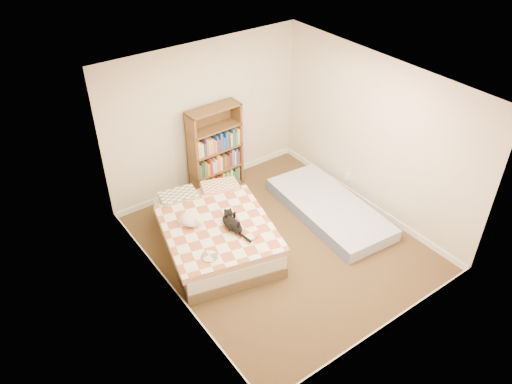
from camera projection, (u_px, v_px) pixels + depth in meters
room at (282, 177)px, 6.69m from camera, size 3.51×4.01×2.51m
bed at (214, 232)px, 7.23m from camera, size 1.83×2.27×0.53m
bookshelf at (215, 159)px, 8.27m from camera, size 0.91×0.33×1.50m
floor_mattress at (329, 208)px, 7.93m from camera, size 1.15×2.25×0.20m
black_cat at (231, 223)px, 6.91m from camera, size 0.33×0.71×0.16m
white_dog at (192, 219)px, 6.97m from camera, size 0.41×0.43×0.16m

